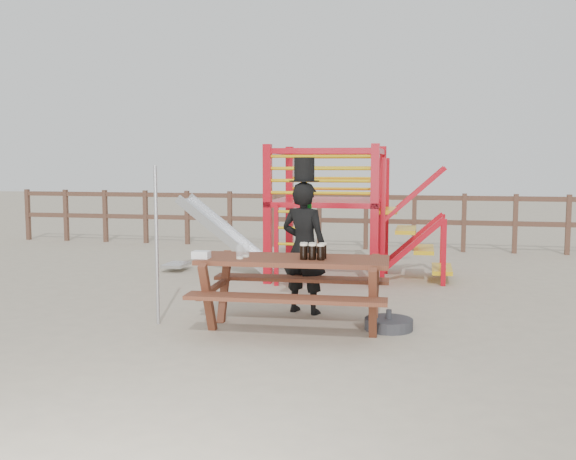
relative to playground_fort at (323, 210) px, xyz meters
name	(u,v)px	position (x,y,z in m)	size (l,w,h in m)	color
ground	(260,333)	(-0.12, -3.58, -1.07)	(60.00, 60.00, 0.00)	tan
back_fence	(342,214)	(-0.12, 3.42, -0.34)	(15.09, 0.09, 1.20)	brown
playground_fort	(323,210)	(0.00, 0.00, 0.00)	(4.71, 1.84, 2.10)	red
picnic_table	(294,284)	(0.20, -3.35, -0.57)	(2.11, 1.50, 0.80)	brown
man_with_hat	(304,244)	(0.17, -2.55, -0.23)	(0.67, 0.54, 1.89)	black
metal_pole	(157,246)	(-1.35, -3.44, -0.18)	(0.04, 0.04, 1.79)	#B2B2B7
parasol_base	(389,324)	(1.23, -3.14, -1.01)	(0.53, 0.53, 0.22)	#323237
paper_bag	(201,255)	(-0.77, -3.60, -0.24)	(0.18, 0.14, 0.08)	white
stout_pints	(313,251)	(0.42, -3.40, -0.19)	(0.28, 0.18, 0.17)	black
empty_glasses	(243,252)	(-0.34, -3.47, -0.21)	(0.10, 0.22, 0.15)	silver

